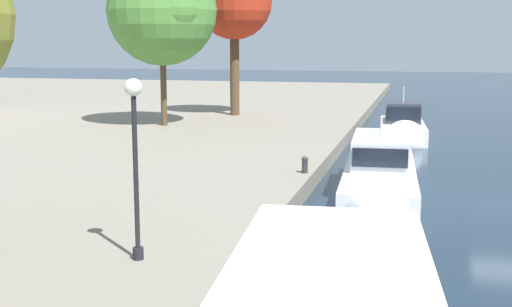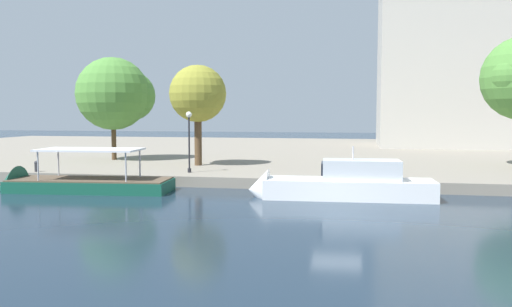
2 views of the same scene
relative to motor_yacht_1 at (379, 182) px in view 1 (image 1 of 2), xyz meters
name	(u,v)px [view 1 (image 1 of 2)]	position (x,y,z in m)	size (l,w,h in m)	color
ground_plane	(510,206)	(0.13, -4.74, -0.70)	(220.00, 220.00, 0.00)	#192838
motor_yacht_1	(379,182)	(0.00, 0.00, 0.00)	(10.97, 3.18, 3.95)	white
motor_yacht_2	(403,130)	(16.38, -0.33, -0.08)	(8.79, 3.13, 4.13)	white
mooring_bollard_1	(305,164)	(0.89, 3.03, 0.40)	(0.26, 0.26, 0.69)	#2D2D33
lamp_post	(135,144)	(-10.84, 5.09, 2.86)	(0.43, 0.43, 4.40)	black
tree_1	(236,0)	(21.07, 11.48, 8.07)	(5.27, 5.27, 10.57)	#4C3823
tree_3	(165,9)	(14.21, 14.12, 7.21)	(6.92, 6.73, 10.44)	#4C3823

